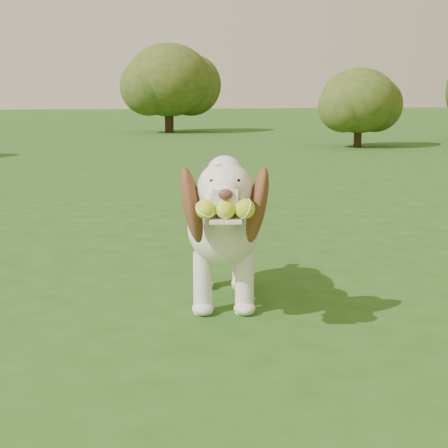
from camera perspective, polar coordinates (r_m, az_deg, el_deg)
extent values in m
plane|color=#254A15|center=(3.78, 6.06, -4.65)|extent=(80.00, 80.00, 0.00)
ellipsoid|color=white|center=(3.34, -0.10, -0.21)|extent=(0.44, 0.69, 0.34)
ellipsoid|color=white|center=(3.10, -0.03, -0.36)|extent=(0.39, 0.39, 0.33)
ellipsoid|color=white|center=(3.56, -0.15, 0.33)|extent=(0.35, 0.35, 0.30)
cylinder|color=white|center=(2.96, 0.01, 0.81)|extent=(0.22, 0.29, 0.26)
sphere|color=white|center=(2.81, 0.05, 2.88)|extent=(0.27, 0.27, 0.23)
sphere|color=white|center=(2.82, 0.05, 4.20)|extent=(0.18, 0.18, 0.15)
cube|color=white|center=(2.68, 0.10, 2.39)|extent=(0.12, 0.15, 0.06)
ellipsoid|color=#592D28|center=(2.61, 0.13, 2.47)|extent=(0.06, 0.05, 0.04)
cube|color=white|center=(2.69, 0.10, 0.41)|extent=(0.15, 0.17, 0.02)
ellipsoid|color=brown|center=(2.83, -2.69, 1.55)|extent=(0.16, 0.22, 0.36)
ellipsoid|color=brown|center=(2.84, 2.78, 1.56)|extent=(0.15, 0.24, 0.36)
cylinder|color=white|center=(3.69, -0.18, 1.30)|extent=(0.09, 0.17, 0.13)
cylinder|color=white|center=(3.18, -1.78, -4.92)|extent=(0.10, 0.10, 0.29)
cylinder|color=white|center=(3.18, 1.71, -4.90)|extent=(0.10, 0.10, 0.29)
cylinder|color=white|center=(3.59, -1.69, -3.07)|extent=(0.10, 0.10, 0.29)
cylinder|color=white|center=(3.59, 1.40, -3.06)|extent=(0.10, 0.10, 0.29)
sphere|color=#CBF124|center=(2.64, -1.51, 1.27)|extent=(0.09, 0.09, 0.08)
sphere|color=#CBF124|center=(2.64, 0.12, 1.27)|extent=(0.09, 0.09, 0.08)
sphere|color=#CBF124|center=(2.64, 1.75, 1.27)|extent=(0.09, 0.09, 0.08)
cylinder|color=#382314|center=(13.14, 11.06, 7.31)|extent=(0.15, 0.15, 0.47)
ellipsoid|color=#183C12|center=(13.12, 11.16, 10.04)|extent=(1.41, 1.41, 1.20)
cylinder|color=#382314|center=(17.76, -4.58, 8.75)|extent=(0.22, 0.22, 0.72)
ellipsoid|color=#183C12|center=(17.75, -4.63, 11.85)|extent=(2.16, 2.16, 1.83)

